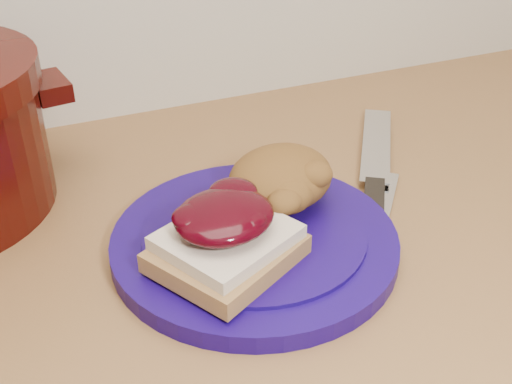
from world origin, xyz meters
name	(u,v)px	position (x,y,z in m)	size (l,w,h in m)	color
plate	(255,242)	(0.04, 1.46, 0.91)	(0.27, 0.27, 0.02)	#150655
sandwich	(226,236)	(0.01, 1.43, 0.95)	(0.15, 0.14, 0.06)	olive
stuffing_mound	(281,177)	(0.09, 1.50, 0.95)	(0.11, 0.09, 0.05)	brown
chef_knife	(374,192)	(0.19, 1.49, 0.91)	(0.19, 0.26, 0.02)	black
butter_knife	(385,211)	(0.19, 1.46, 0.90)	(0.16, 0.01, 0.00)	silver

